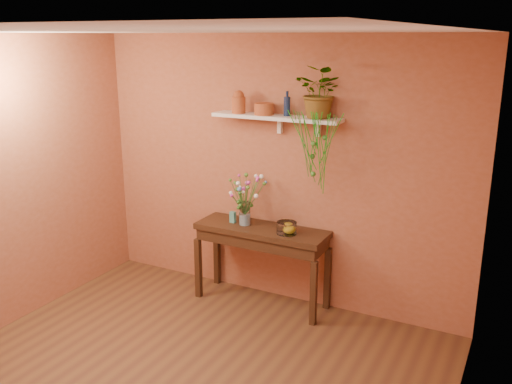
% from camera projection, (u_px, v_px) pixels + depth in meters
% --- Properties ---
extents(room, '(4.04, 4.04, 2.70)m').
position_uv_depth(room, '(154.00, 232.00, 3.86)').
color(room, brown).
rests_on(room, ground).
extents(sideboard, '(1.35, 0.44, 0.82)m').
position_uv_depth(sideboard, '(262.00, 239.00, 5.56)').
color(sideboard, '#392012').
rests_on(sideboard, ground).
extents(wall_shelf, '(1.30, 0.24, 0.19)m').
position_uv_depth(wall_shelf, '(277.00, 118.00, 5.28)').
color(wall_shelf, white).
rests_on(wall_shelf, room).
extents(terracotta_jug, '(0.17, 0.17, 0.22)m').
position_uv_depth(terracotta_jug, '(239.00, 102.00, 5.39)').
color(terracotta_jug, '#9C3A1C').
rests_on(terracotta_jug, wall_shelf).
extents(terracotta_pot, '(0.23, 0.23, 0.11)m').
position_uv_depth(terracotta_pot, '(264.00, 109.00, 5.29)').
color(terracotta_pot, '#9C3A1C').
rests_on(terracotta_pot, wall_shelf).
extents(blue_bottle, '(0.07, 0.07, 0.23)m').
position_uv_depth(blue_bottle, '(287.00, 106.00, 5.22)').
color(blue_bottle, '#132243').
rests_on(blue_bottle, wall_shelf).
extents(spider_plant, '(0.50, 0.45, 0.48)m').
position_uv_depth(spider_plant, '(321.00, 92.00, 5.02)').
color(spider_plant, '#356D24').
rests_on(spider_plant, wall_shelf).
extents(plant_fronds, '(0.54, 0.37, 0.77)m').
position_uv_depth(plant_fronds, '(316.00, 148.00, 5.02)').
color(plant_fronds, '#356D24').
rests_on(plant_fronds, wall_shelf).
extents(glass_vase, '(0.11, 0.11, 0.24)m').
position_uv_depth(glass_vase, '(245.00, 215.00, 5.58)').
color(glass_vase, white).
rests_on(glass_vase, sideboard).
extents(bouquet, '(0.35, 0.42, 0.41)m').
position_uv_depth(bouquet, '(246.00, 190.00, 5.51)').
color(bouquet, '#386B28').
rests_on(bouquet, glass_vase).
extents(glass_bowl, '(0.19, 0.19, 0.12)m').
position_uv_depth(glass_bowl, '(287.00, 228.00, 5.34)').
color(glass_bowl, white).
rests_on(glass_bowl, sideboard).
extents(lemon, '(0.08, 0.08, 0.08)m').
position_uv_depth(lemon, '(288.00, 229.00, 5.35)').
color(lemon, yellow).
rests_on(lemon, glass_bowl).
extents(carton, '(0.06, 0.05, 0.11)m').
position_uv_depth(carton, '(233.00, 217.00, 5.66)').
color(carton, teal).
rests_on(carton, sideboard).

